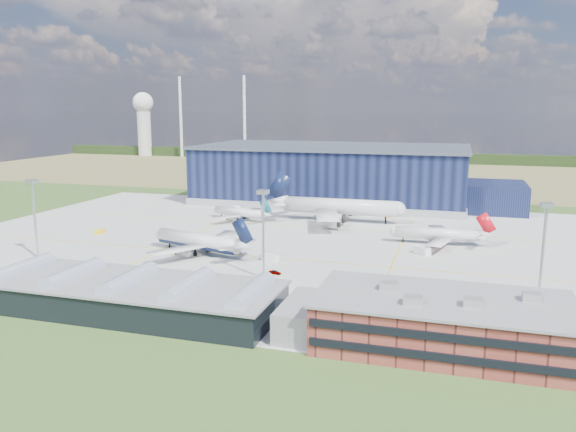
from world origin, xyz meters
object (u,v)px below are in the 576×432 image
at_px(gse_tug_c, 390,216).
at_px(hangar, 338,177).
at_px(light_mast_center, 263,220).
at_px(light_mast_west, 34,206).
at_px(gse_van_c, 234,293).
at_px(gse_cart_a, 320,222).
at_px(car_b, 228,289).
at_px(ops_building, 442,322).
at_px(airliner_widebody, 340,198).
at_px(airliner_regional, 239,208).
at_px(car_a, 275,272).
at_px(airstair, 289,291).
at_px(airliner_red, 437,228).
at_px(gse_van_a, 270,258).
at_px(gse_tug_a, 100,232).
at_px(gse_van_b, 422,251).
at_px(gse_cart_b, 237,207).
at_px(airliner_navy, 198,233).
at_px(light_mast_east, 544,237).

bearing_deg(gse_tug_c, hangar, 140.09).
bearing_deg(light_mast_center, light_mast_west, 180.00).
bearing_deg(gse_van_c, gse_cart_a, -22.05).
bearing_deg(gse_cart_a, car_b, -109.48).
xyz_separation_m(gse_tug_c, gse_van_c, (-22.41, -108.00, 0.45)).
relative_size(gse_tug_c, car_b, 1.02).
xyz_separation_m(ops_building, airliner_widebody, (-41.46, 108.08, 4.30)).
relative_size(airliner_regional, car_a, 8.67).
bearing_deg(gse_van_c, airstair, -97.91).
relative_size(airliner_red, gse_van_a, 6.83).
bearing_deg(car_a, gse_cart_a, 13.25).
bearing_deg(gse_van_c, gse_tug_a, 32.25).
distance_m(gse_van_b, gse_tug_c, 57.62).
bearing_deg(gse_cart_b, car_a, -115.63).
bearing_deg(airliner_navy, light_mast_east, -174.50).
distance_m(hangar, airstair, 138.99).
height_order(airliner_navy, car_b, airliner_navy).
bearing_deg(gse_van_b, airstair, -164.11).
height_order(light_mast_west, airstair, light_mast_west).
distance_m(airliner_regional, gse_van_a, 61.75).
height_order(airliner_regional, gse_cart_a, airliner_regional).
bearing_deg(airliner_red, hangar, -58.56).
xyz_separation_m(hangar, light_mast_west, (-62.81, -124.80, 3.82)).
relative_size(hangar, light_mast_west, 6.30).
height_order(gse_tug_a, gse_van_c, gse_van_c).
xyz_separation_m(airliner_widebody, gse_van_a, (-7.32, -61.73, -8.02)).
bearing_deg(airliner_red, ops_building, 91.59).
bearing_deg(airliner_regional, light_mast_center, 133.01).
xyz_separation_m(light_mast_center, airliner_regional, (-34.74, 69.64, -10.72)).
bearing_deg(gse_van_a, gse_cart_b, 43.97).
bearing_deg(hangar, car_a, -85.85).
relative_size(airliner_red, gse_van_b, 6.40).
bearing_deg(gse_cart_b, gse_van_c, -121.71).
bearing_deg(light_mast_center, car_b, -112.31).
xyz_separation_m(gse_cart_b, gse_van_c, (43.41, -108.00, 0.51)).
xyz_separation_m(airliner_navy, gse_tug_a, (-44.80, 14.65, -5.57)).
bearing_deg(airliner_regional, gse_cart_b, -48.93).
bearing_deg(airliner_widebody, gse_tug_c, 38.59).
distance_m(airliner_navy, car_a, 32.26).
bearing_deg(airstair, gse_tug_a, 173.30).
xyz_separation_m(airliner_navy, airliner_regional, (-7.55, 51.64, -1.61)).
distance_m(airliner_regional, gse_tug_a, 52.64).
bearing_deg(car_b, light_mast_center, -36.79).
height_order(airliner_red, airliner_regional, airliner_red).
height_order(light_mast_center, light_mast_east, same).
bearing_deg(airliner_red, airliner_regional, -15.55).
distance_m(hangar, ops_building, 163.51).
xyz_separation_m(gse_tug_a, gse_van_a, (68.22, -16.32, 0.33)).
xyz_separation_m(airliner_regional, gse_van_c, (33.19, -85.64, -3.50)).
bearing_deg(airliner_widebody, gse_van_b, -51.06).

